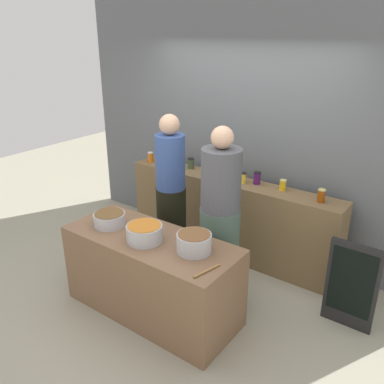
{
  "coord_description": "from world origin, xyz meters",
  "views": [
    {
      "loc": [
        2.26,
        -2.74,
        2.6
      ],
      "look_at": [
        0.0,
        0.35,
        1.05
      ],
      "focal_mm": 38.06,
      "sensor_mm": 36.0,
      "label": 1
    }
  ],
  "objects": [
    {
      "name": "display_shelf",
      "position": [
        0.0,
        1.1,
        0.48
      ],
      "size": [
        2.7,
        0.36,
        0.96
      ],
      "primitive_type": "cube",
      "color": "brown",
      "rests_on": "ground"
    },
    {
      "name": "preserve_jar_2",
      "position": [
        -0.61,
        1.16,
        1.03
      ],
      "size": [
        0.08,
        0.08,
        0.13
      ],
      "color": "#3C4D2F",
      "rests_on": "display_shelf"
    },
    {
      "name": "chalkboard_sign",
      "position": [
        1.6,
        0.61,
        0.43
      ],
      "size": [
        0.46,
        0.05,
        0.86
      ],
      "color": "black",
      "rests_on": "ground"
    },
    {
      "name": "cooking_pot_right",
      "position": [
        0.46,
        -0.25,
        0.89
      ],
      "size": [
        0.3,
        0.3,
        0.17
      ],
      "color": "#B7B7BC",
      "rests_on": "prep_table"
    },
    {
      "name": "preserve_jar_5",
      "position": [
        0.17,
        1.09,
        1.02
      ],
      "size": [
        0.07,
        0.07,
        0.13
      ],
      "color": "yellow",
      "rests_on": "display_shelf"
    },
    {
      "name": "cook_with_tongs",
      "position": [
        -0.37,
        0.47,
        0.82
      ],
      "size": [
        0.33,
        0.33,
        1.78
      ],
      "color": "black",
      "rests_on": "ground"
    },
    {
      "name": "ground",
      "position": [
        0.0,
        0.0,
        0.0
      ],
      "size": [
        12.0,
        12.0,
        0.0
      ],
      "primitive_type": "plane",
      "color": "#9C9882"
    },
    {
      "name": "cooking_pot_center",
      "position": [
        -0.01,
        -0.37,
        0.88
      ],
      "size": [
        0.33,
        0.33,
        0.16
      ],
      "color": "#B7B7BC",
      "rests_on": "prep_table"
    },
    {
      "name": "preserve_jar_8",
      "position": [
        1.08,
        1.09,
        1.03
      ],
      "size": [
        0.08,
        0.08,
        0.14
      ],
      "color": "#8E3D0B",
      "rests_on": "display_shelf"
    },
    {
      "name": "cooking_pot_left",
      "position": [
        -0.49,
        -0.34,
        0.87
      ],
      "size": [
        0.31,
        0.31,
        0.13
      ],
      "color": "#B7B7BC",
      "rests_on": "prep_table"
    },
    {
      "name": "preserve_jar_1",
      "position": [
        -0.94,
        1.06,
        1.02
      ],
      "size": [
        0.07,
        0.07,
        0.13
      ],
      "color": "#983E26",
      "rests_on": "display_shelf"
    },
    {
      "name": "preserve_jar_6",
      "position": [
        0.32,
        1.16,
        1.03
      ],
      "size": [
        0.08,
        0.08,
        0.15
      ],
      "color": "#4A1756",
      "rests_on": "display_shelf"
    },
    {
      "name": "storefront_wall",
      "position": [
        0.0,
        1.45,
        1.5
      ],
      "size": [
        4.8,
        0.12,
        3.0
      ],
      "primitive_type": "cube",
      "color": "slate",
      "rests_on": "ground"
    },
    {
      "name": "prep_table",
      "position": [
        0.0,
        -0.3,
        0.4
      ],
      "size": [
        1.7,
        0.7,
        0.81
      ],
      "primitive_type": "cube",
      "color": "brown",
      "rests_on": "ground"
    },
    {
      "name": "preserve_jar_3",
      "position": [
        -0.2,
        1.08,
        1.02
      ],
      "size": [
        0.07,
        0.07,
        0.12
      ],
      "color": "#42175A",
      "rests_on": "display_shelf"
    },
    {
      "name": "preserve_jar_7",
      "position": [
        0.63,
        1.16,
        1.02
      ],
      "size": [
        0.07,
        0.07,
        0.12
      ],
      "color": "gold",
      "rests_on": "display_shelf"
    },
    {
      "name": "preserve_jar_0",
      "position": [
        -1.19,
        1.06,
        1.03
      ],
      "size": [
        0.07,
        0.07,
        0.13
      ],
      "color": "orange",
      "rests_on": "display_shelf"
    },
    {
      "name": "wooden_spoon",
      "position": [
        0.73,
        -0.45,
        0.81
      ],
      "size": [
        0.08,
        0.27,
        0.02
      ],
      "primitive_type": "cylinder",
      "rotation": [
        1.57,
        0.0,
        2.92
      ],
      "color": "#9E703D",
      "rests_on": "prep_table"
    },
    {
      "name": "preserve_jar_4",
      "position": [
        -0.03,
        1.14,
        1.03
      ],
      "size": [
        0.09,
        0.09,
        0.13
      ],
      "color": "yellow",
      "rests_on": "display_shelf"
    },
    {
      "name": "cook_in_cap",
      "position": [
        0.37,
        0.3,
        0.81
      ],
      "size": [
        0.4,
        0.4,
        1.79
      ],
      "color": "#445C4F",
      "rests_on": "ground"
    }
  ]
}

